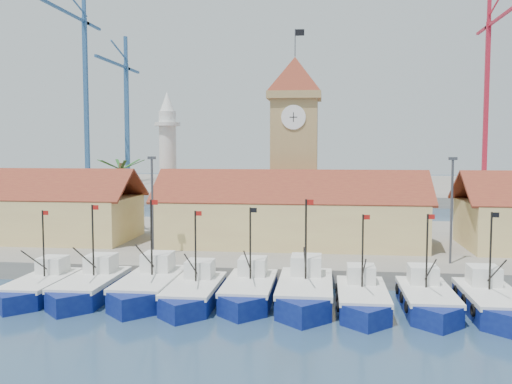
# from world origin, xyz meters

# --- Properties ---
(ground) EXTENTS (400.00, 400.00, 0.00)m
(ground) POSITION_xyz_m (0.00, 0.00, 0.00)
(ground) COLOR navy
(ground) RESTS_ON ground
(quay) EXTENTS (140.00, 32.00, 1.50)m
(quay) POSITION_xyz_m (0.00, 24.00, 0.75)
(quay) COLOR gray
(quay) RESTS_ON ground
(terminal) EXTENTS (240.00, 80.00, 2.00)m
(terminal) POSITION_xyz_m (0.00, 110.00, 1.00)
(terminal) COLOR gray
(terminal) RESTS_ON ground
(boat_0) EXTENTS (3.35, 9.18, 6.95)m
(boat_0) POSITION_xyz_m (-17.94, 2.54, 0.72)
(boat_0) COLOR navy
(boat_0) RESTS_ON ground
(boat_1) EXTENTS (3.57, 9.79, 7.41)m
(boat_1) POSITION_xyz_m (-14.14, 2.85, 0.77)
(boat_1) COLOR navy
(boat_1) RESTS_ON ground
(boat_2) EXTENTS (3.79, 10.37, 7.85)m
(boat_2) POSITION_xyz_m (-9.65, 3.13, 0.81)
(boat_2) COLOR navy
(boat_2) RESTS_ON ground
(boat_3) EXTENTS (3.44, 9.41, 7.12)m
(boat_3) POSITION_xyz_m (-6.02, 2.19, 0.74)
(boat_3) COLOR navy
(boat_3) RESTS_ON ground
(boat_4) EXTENTS (3.53, 9.66, 7.31)m
(boat_4) POSITION_xyz_m (-2.11, 3.24, 0.76)
(boat_4) COLOR navy
(boat_4) RESTS_ON ground
(boat_5) EXTENTS (3.87, 10.61, 8.03)m
(boat_5) POSITION_xyz_m (2.01, 2.96, 0.83)
(boat_5) COLOR navy
(boat_5) RESTS_ON ground
(boat_6) EXTENTS (3.40, 9.31, 7.04)m
(boat_6) POSITION_xyz_m (6.04, 2.02, 0.73)
(boat_6) COLOR navy
(boat_6) RESTS_ON ground
(boat_7) EXTENTS (3.43, 9.39, 7.10)m
(boat_7) POSITION_xyz_m (10.50, 2.34, 0.73)
(boat_7) COLOR navy
(boat_7) RESTS_ON ground
(boat_8) EXTENTS (3.54, 9.70, 7.34)m
(boat_8) POSITION_xyz_m (14.71, 2.05, 0.76)
(boat_8) COLOR navy
(boat_8) RESTS_ON ground
(hall_center) EXTENTS (27.04, 10.13, 7.61)m
(hall_center) POSITION_xyz_m (0.00, 20.00, 3.99)
(hall_center) COLOR #E3CC7C
(hall_center) RESTS_ON quay
(clock_tower) EXTENTS (5.80, 5.80, 22.70)m
(clock_tower) POSITION_xyz_m (0.00, 26.00, 11.96)
(clock_tower) COLOR #A68855
(clock_tower) RESTS_ON quay
(minaret) EXTENTS (3.00, 3.00, 16.30)m
(minaret) POSITION_xyz_m (-15.00, 28.00, 9.73)
(minaret) COLOR silver
(minaret) RESTS_ON quay
(palm_tree) EXTENTS (5.60, 5.03, 8.39)m
(palm_tree) POSITION_xyz_m (-20.00, 26.00, 6.25)
(palm_tree) COLOR brown
(palm_tree) RESTS_ON quay
(lamp_posts) EXTENTS (80.70, 0.25, 9.03)m
(lamp_posts) POSITION_xyz_m (0.50, 12.00, 6.48)
(lamp_posts) COLOR #3F3F44
(lamp_posts) RESTS_ON quay
(crane_blue_far) EXTENTS (1.00, 33.09, 48.61)m
(crane_blue_far) POSITION_xyz_m (-56.79, 100.70, 28.97)
(crane_blue_far) COLOR #2B5483
(crane_blue_far) RESTS_ON terminal
(crane_blue_near) EXTENTS (1.00, 29.99, 37.86)m
(crane_blue_near) POSITION_xyz_m (-48.30, 106.87, 22.80)
(crane_blue_near) COLOR #2B5483
(crane_blue_near) RESTS_ON terminal
(crane_red_right) EXTENTS (1.00, 30.61, 45.77)m
(crane_red_right) POSITION_xyz_m (41.45, 103.96, 27.20)
(crane_red_right) COLOR #B61C2F
(crane_red_right) RESTS_ON terminal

